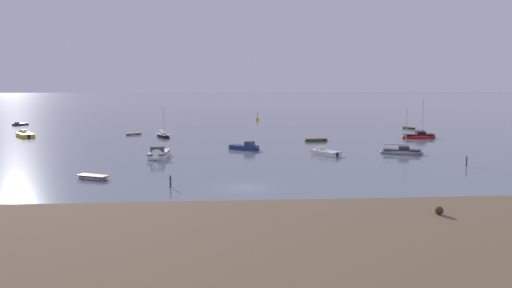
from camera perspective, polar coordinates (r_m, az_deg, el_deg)
ground_plane at (r=53.17m, az=-1.09°, el=-4.82°), size 800.00×800.00×0.00m
mudflat_shore at (r=32.87m, az=9.70°, el=-12.34°), size 251.81×31.67×0.14m
tidal_rock_right at (r=44.71m, az=19.39°, el=-6.88°), size 0.67×0.67×0.67m
motorboat_moored_0 at (r=74.24m, az=-10.67°, el=-1.24°), size 2.72×6.84×2.54m
motorboat_moored_1 at (r=81.70m, az=-0.86°, el=-0.43°), size 5.34×4.60×2.01m
motorboat_moored_2 at (r=109.72m, az=-24.01°, el=0.88°), size 5.28×6.51×2.17m
rowboat_moored_0 at (r=121.16m, az=16.37°, el=1.67°), size 2.78×4.04×0.61m
rowboat_moored_1 at (r=93.68m, az=6.57°, el=0.42°), size 4.56×2.12×0.69m
motorboat_moored_3 at (r=77.01m, az=7.25°, el=-0.98°), size 4.39×5.45×1.82m
sailboat_moored_0 at (r=101.21m, az=-10.11°, el=0.89°), size 3.81×5.64×6.09m
rowboat_moored_2 at (r=106.94m, az=-13.23°, el=1.07°), size 3.46×2.58×0.52m
sailboat_moored_1 at (r=102.75m, az=17.38°, el=0.81°), size 7.01×2.81×7.65m
sailboat_moored_2 at (r=80.21m, az=15.62°, el=-0.83°), size 6.59×3.74×7.06m
rowboat_moored_3 at (r=60.51m, az=-17.39°, el=-3.52°), size 4.18×3.04×0.63m
motorboat_moored_4 at (r=137.09m, az=-24.54°, el=1.92°), size 3.22×4.54×1.48m
channel_buoy at (r=140.90m, az=0.15°, el=2.79°), size 0.90×0.90×2.30m
mooring_post_near at (r=71.69m, az=22.02°, el=-1.74°), size 0.22×0.22×1.42m
mooring_post_left at (r=54.13m, az=-9.33°, el=-4.03°), size 0.22×0.22×1.41m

